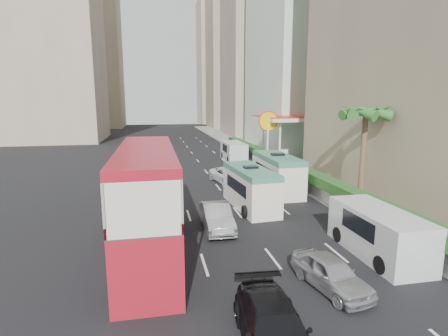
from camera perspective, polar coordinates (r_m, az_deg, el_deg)
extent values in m
plane|color=black|center=(18.73, 7.07, -11.76)|extent=(200.00, 200.00, 0.00)
cube|color=#A71624|center=(17.03, -12.34, -5.23)|extent=(2.50, 11.00, 5.06)
imported|color=#ABAEB2|center=(20.27, -1.19, -9.89)|extent=(1.57, 4.35, 1.43)
imported|color=#ABAEB2|center=(14.96, 16.89, -18.26)|extent=(2.22, 3.98, 1.28)
imported|color=silver|center=(31.37, 0.79, -2.43)|extent=(3.18, 5.24, 1.36)
cube|color=silver|center=(23.91, 4.32, -3.26)|extent=(2.55, 6.33, 2.74)
cube|color=silver|center=(28.38, 8.66, -0.91)|extent=(2.23, 6.67, 2.96)
cube|color=silver|center=(18.22, 23.84, -9.60)|extent=(2.20, 5.47, 2.19)
cube|color=silver|center=(43.25, 1.58, 2.72)|extent=(2.26, 5.62, 2.25)
cube|color=#99968C|center=(44.45, 7.97, 1.49)|extent=(6.00, 120.00, 0.18)
cube|color=silver|center=(33.23, 9.67, -0.64)|extent=(0.30, 44.00, 1.00)
cube|color=#2D6626|center=(33.07, 9.72, 0.80)|extent=(1.10, 44.00, 0.70)
cylinder|color=brown|center=(24.68, 21.69, 1.20)|extent=(0.36, 0.36, 6.40)
cube|color=silver|center=(42.59, 10.22, 4.63)|extent=(6.50, 8.00, 5.50)
cube|color=tan|center=(80.06, 6.64, 23.54)|extent=(16.00, 16.00, 50.00)
cube|color=tan|center=(102.04, 1.65, 19.09)|extent=(14.00, 14.00, 44.00)
cube|color=tan|center=(123.16, -0.75, 16.71)|extent=(14.00, 14.00, 40.00)
cube|color=tan|center=(108.81, -21.02, 18.42)|extent=(16.00, 16.00, 46.00)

